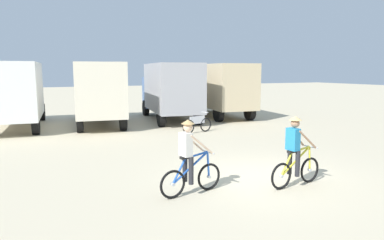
% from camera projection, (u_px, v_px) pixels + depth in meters
% --- Properties ---
extents(ground_plane, '(120.00, 120.00, 0.00)m').
position_uv_depth(ground_plane, '(263.00, 178.00, 9.78)').
color(ground_plane, beige).
extents(box_truck_white_box, '(2.91, 6.92, 3.35)m').
position_uv_depth(box_truck_white_box, '(16.00, 92.00, 17.94)').
color(box_truck_white_box, white).
rests_on(box_truck_white_box, ground).
extents(box_truck_cream_rv, '(3.22, 7.00, 3.35)m').
position_uv_depth(box_truck_cream_rv, '(99.00, 90.00, 19.16)').
color(box_truck_cream_rv, beige).
rests_on(box_truck_cream_rv, ground).
extents(box_truck_grey_hauler, '(3.22, 7.00, 3.35)m').
position_uv_depth(box_truck_grey_hauler, '(170.00, 89.00, 20.88)').
color(box_truck_grey_hauler, '#9E9EA3').
rests_on(box_truck_grey_hauler, ground).
extents(box_truck_tan_camper, '(2.97, 6.94, 3.35)m').
position_uv_depth(box_truck_tan_camper, '(219.00, 87.00, 22.70)').
color(box_truck_tan_camper, '#CCB78E').
rests_on(box_truck_tan_camper, ground).
extents(cyclist_orange_shirt, '(1.71, 0.55, 1.82)m').
position_uv_depth(cyclist_orange_shirt, '(189.00, 160.00, 8.35)').
color(cyclist_orange_shirt, black).
rests_on(cyclist_orange_shirt, ground).
extents(cyclist_cowboy_hat, '(1.72, 0.52, 1.82)m').
position_uv_depth(cyclist_cowboy_hat, '(295.00, 154.00, 8.96)').
color(cyclist_cowboy_hat, black).
rests_on(cyclist_cowboy_hat, ground).
extents(bicycle_spare, '(1.70, 0.59, 0.97)m').
position_uv_depth(bicycle_spare, '(197.00, 125.00, 16.81)').
color(bicycle_spare, black).
rests_on(bicycle_spare, ground).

